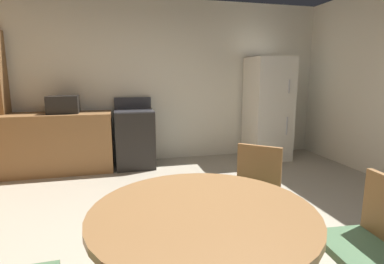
{
  "coord_description": "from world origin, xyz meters",
  "views": [
    {
      "loc": [
        -0.71,
        -2.18,
        1.45
      ],
      "look_at": [
        0.11,
        1.11,
        0.81
      ],
      "focal_mm": 27.95,
      "sensor_mm": 36.0,
      "label": 1
    }
  ],
  "objects": [
    {
      "name": "dining_table",
      "position": [
        -0.3,
        -0.78,
        0.6
      ],
      "size": [
        1.2,
        1.2,
        0.76
      ],
      "color": "olive",
      "rests_on": "ground"
    },
    {
      "name": "ground_plane",
      "position": [
        0.0,
        0.0,
        0.0
      ],
      "size": [
        14.0,
        14.0,
        0.0
      ],
      "primitive_type": "plane",
      "color": "#A89E89"
    },
    {
      "name": "chair_northeast",
      "position": [
        0.37,
        -0.02,
        0.5
      ],
      "size": [
        0.56,
        0.56,
        0.87
      ],
      "rotation": [
        0.0,
        0.0,
        3.99
      ],
      "color": "olive",
      "rests_on": "ground"
    },
    {
      "name": "kitchen_counter",
      "position": [
        -1.78,
        2.58,
        0.45
      ],
      "size": [
        1.92,
        0.6,
        0.9
      ],
      "primitive_type": "cube",
      "color": "olive",
      "rests_on": "ground"
    },
    {
      "name": "refrigerator",
      "position": [
        1.83,
        2.53,
        0.88
      ],
      "size": [
        0.68,
        0.68,
        1.76
      ],
      "color": "silver",
      "rests_on": "ground"
    },
    {
      "name": "oven_range",
      "position": [
        -0.47,
        2.59,
        0.47
      ],
      "size": [
        0.6,
        0.6,
        1.1
      ],
      "color": "black",
      "rests_on": "ground"
    },
    {
      "name": "microwave",
      "position": [
        -1.5,
        2.58,
        1.03
      ],
      "size": [
        0.44,
        0.32,
        0.26
      ],
      "primitive_type": "cube",
      "color": "black",
      "rests_on": "kitchen_counter"
    },
    {
      "name": "chair_east",
      "position": [
        0.71,
        -0.86,
        0.5
      ],
      "size": [
        0.43,
        0.43,
        0.87
      ],
      "rotation": [
        0.0,
        0.0,
        3.06
      ],
      "color": "olive",
      "rests_on": "ground"
    },
    {
      "name": "wall_back",
      "position": [
        0.0,
        2.98,
        1.35
      ],
      "size": [
        6.08,
        0.12,
        2.7
      ],
      "primitive_type": "cube",
      "color": "silver",
      "rests_on": "ground"
    }
  ]
}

